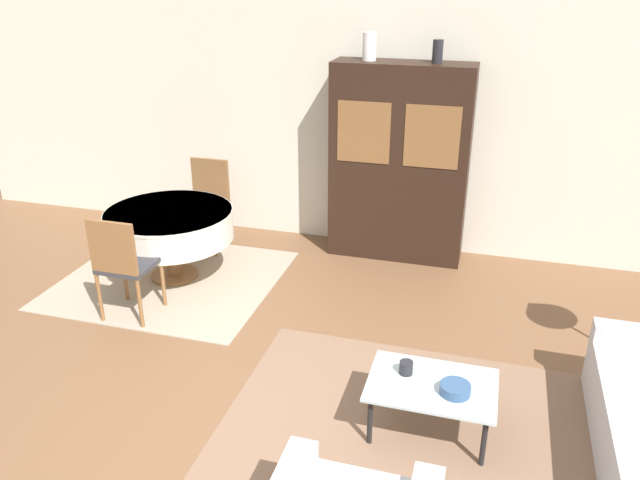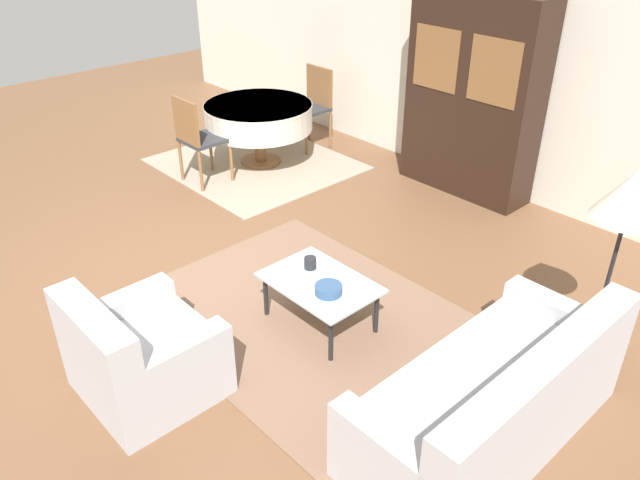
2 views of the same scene
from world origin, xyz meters
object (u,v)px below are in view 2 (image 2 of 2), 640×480
object	(u,v)px
display_cabinet	(473,96)
dining_table	(259,117)
coffee_table	(320,286)
dining_chair_far	(313,102)
couch	(494,401)
cup	(310,263)
armchair	(140,356)
dining_chair_near	(197,135)
floor_lamp	(630,201)
bowl	(328,289)

from	to	relation	value
display_cabinet	dining_table	distance (m)	2.45
coffee_table	dining_chair_far	world-z (taller)	dining_chair_far
couch	cup	xyz separation A→B (m)	(-1.72, 0.08, 0.14)
cup	armchair	bearing A→B (deg)	-92.80
armchair	dining_chair_near	world-z (taller)	dining_chair_near
armchair	couch	bearing A→B (deg)	37.05
dining_chair_near	dining_table	bearing A→B (deg)	90.00
display_cabinet	dining_chair_far	distance (m)	2.16
floor_lamp	cup	xyz separation A→B (m)	(-1.76, -1.14, -0.79)
display_cabinet	cup	distance (m)	2.87
cup	bowl	distance (m)	0.37
floor_lamp	display_cabinet	bearing A→B (deg)	144.96
bowl	coffee_table	bearing A→B (deg)	159.02
dining_table	dining_chair_near	bearing A→B (deg)	-90.00
couch	armchair	bearing A→B (deg)	127.05
dining_chair_near	floor_lamp	size ratio (longest dim) A/B	0.68
armchair	bowl	distance (m)	1.37
dining_chair_far	cup	bearing A→B (deg)	137.55
couch	dining_table	xyz separation A→B (m)	(-4.34, 1.62, 0.28)
cup	display_cabinet	bearing A→B (deg)	101.05
cup	coffee_table	bearing A→B (deg)	-20.63
dining_chair_far	bowl	distance (m)	3.89
bowl	dining_table	bearing A→B (deg)	150.52
couch	floor_lamp	distance (m)	1.53
dining_chair_near	dining_chair_far	size ratio (longest dim) A/B	1.00
coffee_table	cup	world-z (taller)	cup
couch	floor_lamp	bearing A→B (deg)	-1.96
dining_table	display_cabinet	bearing A→B (deg)	30.09
floor_lamp	dining_chair_near	bearing A→B (deg)	-174.19
dining_table	floor_lamp	distance (m)	4.45
display_cabinet	dining_table	world-z (taller)	display_cabinet
coffee_table	display_cabinet	bearing A→B (deg)	104.41
couch	coffee_table	xyz separation A→B (m)	(-1.53, 0.01, 0.06)
dining_chair_near	floor_lamp	bearing A→B (deg)	5.81
coffee_table	couch	bearing A→B (deg)	-0.25
dining_chair_far	bowl	size ratio (longest dim) A/B	4.88
armchair	coffee_table	bearing A→B (deg)	79.26
couch	dining_table	bearing A→B (deg)	69.51
armchair	bowl	size ratio (longest dim) A/B	4.24
couch	dining_chair_far	distance (m)	5.00
coffee_table	bowl	size ratio (longest dim) A/B	4.25
dining_table	bowl	world-z (taller)	dining_table
armchair	floor_lamp	distance (m)	3.29
display_cabinet	dining_chair_near	world-z (taller)	display_cabinet
couch	dining_chair_near	bearing A→B (deg)	79.94
cup	couch	bearing A→B (deg)	-2.57
dining_table	couch	bearing A→B (deg)	-20.49
dining_table	cup	size ratio (longest dim) A/B	13.39
couch	armchair	size ratio (longest dim) A/B	2.18
dining_table	cup	xyz separation A→B (m)	(2.62, -1.54, -0.14)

